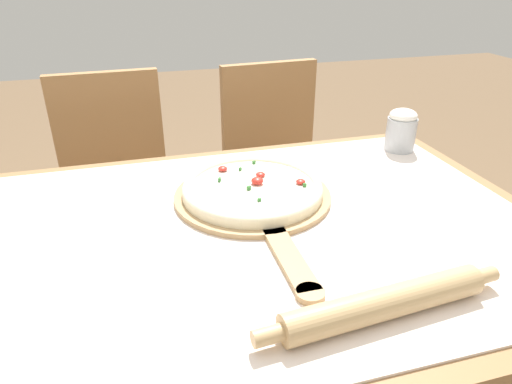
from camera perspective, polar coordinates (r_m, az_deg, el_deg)
dining_table at (r=1.00m, az=-1.66°, el=-10.21°), size 1.31×0.89×0.74m
towel_cloth at (r=0.94m, az=-1.75°, el=-4.87°), size 1.23×0.81×0.00m
pizza_peel at (r=1.04m, az=-0.10°, el=-1.01°), size 0.36×0.57×0.01m
pizza at (r=1.05m, az=-0.44°, el=0.48°), size 0.32×0.32×0.04m
rolling_pin at (r=0.74m, az=15.78°, el=-13.24°), size 0.43×0.08×0.05m
chair_left at (r=1.73m, az=-16.99°, el=1.20°), size 0.42×0.42×0.90m
chair_right at (r=1.80m, az=2.60°, el=3.51°), size 0.43×0.43×0.90m
flour_cup at (r=1.37m, az=17.71°, el=7.46°), size 0.08×0.08×0.12m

